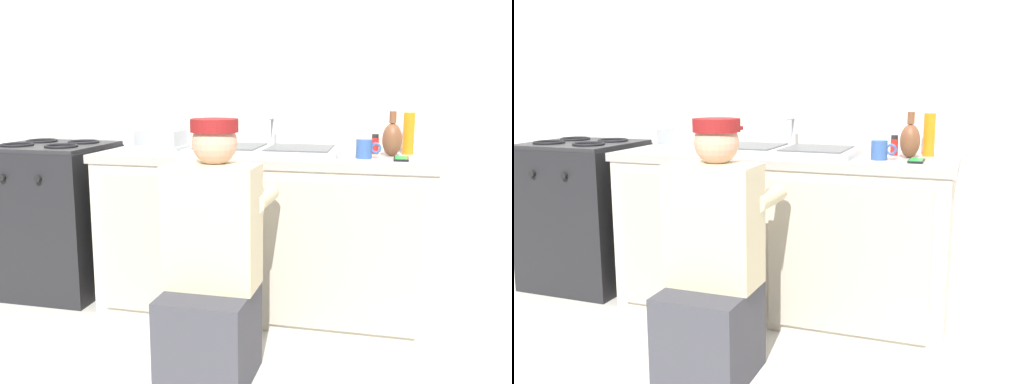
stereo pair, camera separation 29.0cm
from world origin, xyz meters
The scene contains 13 objects.
ground_plane centered at (0.00, 0.00, 0.00)m, with size 12.00×12.00×0.00m, color beige.
back_wall centered at (0.00, 0.65, 1.25)m, with size 6.00×0.10×2.50m, color silver.
counter_cabinet centered at (0.00, 0.29, 0.42)m, with size 1.77×0.62×0.83m.
countertop centered at (0.00, 0.30, 0.86)m, with size 1.81×0.62×0.04m, color #9E9993.
sink_double_basin centered at (0.00, 0.30, 0.90)m, with size 0.80×0.44×0.19m.
stove_range centered at (-1.30, 0.30, 0.45)m, with size 0.63×0.62×0.91m.
plumber_person centered at (-0.04, -0.49, 0.46)m, with size 0.42×0.61×1.10m.
dish_rack_tray centered at (-0.62, 0.35, 0.90)m, with size 0.28×0.22×0.11m.
soap_bottle_orange centered at (0.74, 0.45, 0.99)m, with size 0.06×0.06×0.25m.
cell_phone centered at (0.71, 0.19, 0.88)m, with size 0.07×0.14×0.01m.
coffee_mug centered at (0.53, 0.22, 0.93)m, with size 0.13×0.08×0.09m.
spice_bottle_red centered at (0.57, 0.42, 0.93)m, with size 0.04×0.04×0.10m.
vase_decorative centered at (0.66, 0.34, 0.97)m, with size 0.10×0.10×0.23m.
Camera 2 is at (0.96, -2.58, 1.24)m, focal length 40.00 mm.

